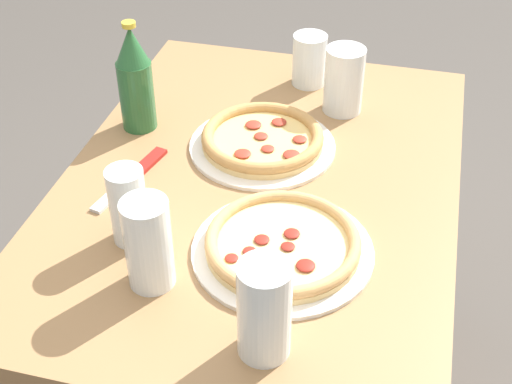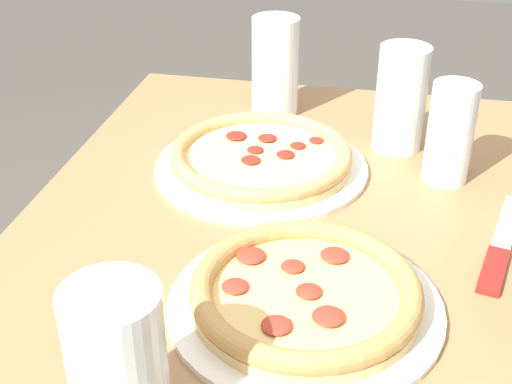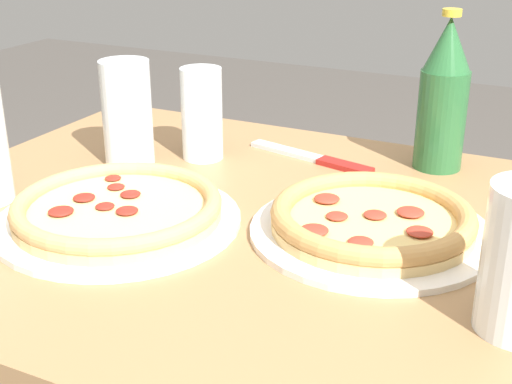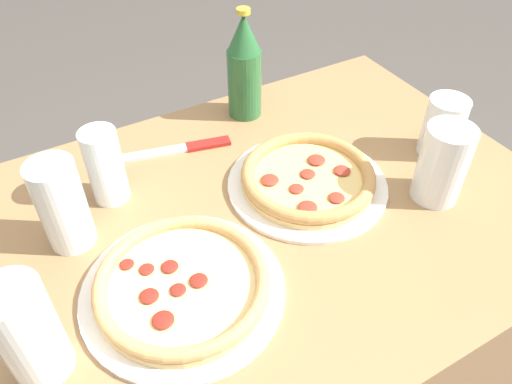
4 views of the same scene
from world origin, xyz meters
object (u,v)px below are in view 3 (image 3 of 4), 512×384
object	(u,v)px
glass_cola	(202,118)
glass_red_wine	(127,119)
pizza_veggie	(372,221)
knife	(316,159)
beer_bottle	(443,96)
pizza_salami	(118,210)

from	to	relation	value
glass_cola	glass_red_wine	xyz separation A→B (m)	(0.09, 0.07, 0.01)
glass_cola	pizza_veggie	bearing A→B (deg)	154.87
glass_cola	knife	bearing A→B (deg)	-158.87
glass_red_wine	beer_bottle	xyz separation A→B (m)	(-0.42, -0.19, 0.04)
glass_cola	glass_red_wine	world-z (taller)	glass_red_wine
pizza_salami	beer_bottle	distance (m)	0.49
pizza_veggie	glass_red_wine	distance (m)	0.42
glass_cola	glass_red_wine	distance (m)	0.11
pizza_veggie	knife	size ratio (longest dim) A/B	1.33
pizza_salami	beer_bottle	xyz separation A→B (m)	(-0.31, -0.37, 0.09)
beer_bottle	glass_red_wine	bearing A→B (deg)	23.94
glass_red_wine	knife	bearing A→B (deg)	-152.12
glass_red_wine	knife	distance (m)	0.29
pizza_salami	glass_cola	size ratio (longest dim) A/B	2.16
pizza_salami	glass_cola	bearing A→B (deg)	-84.05
glass_cola	glass_red_wine	bearing A→B (deg)	38.54
glass_red_wine	knife	size ratio (longest dim) A/B	0.71
pizza_salami	knife	distance (m)	0.35
beer_bottle	knife	distance (m)	0.21
knife	beer_bottle	bearing A→B (deg)	-162.28
glass_red_wine	knife	world-z (taller)	glass_red_wine
pizza_veggie	beer_bottle	bearing A→B (deg)	-93.52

